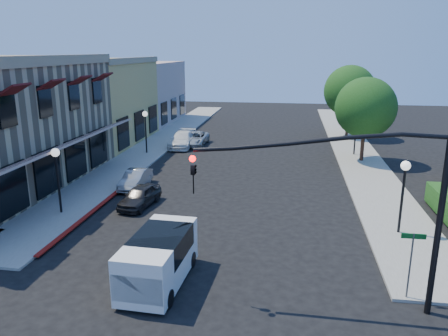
# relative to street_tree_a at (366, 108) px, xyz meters

# --- Properties ---
(ground) EXTENTS (120.00, 120.00, 0.00)m
(ground) POSITION_rel_street_tree_a_xyz_m (-8.80, -22.00, -4.19)
(ground) COLOR black
(ground) RESTS_ON ground
(sidewalk_left) EXTENTS (3.50, 50.00, 0.12)m
(sidewalk_left) POSITION_rel_street_tree_a_xyz_m (-17.55, 5.00, -4.13)
(sidewalk_left) COLOR gray
(sidewalk_left) RESTS_ON ground
(sidewalk_right) EXTENTS (3.50, 50.00, 0.12)m
(sidewalk_right) POSITION_rel_street_tree_a_xyz_m (-0.05, 5.00, -4.13)
(sidewalk_right) COLOR gray
(sidewalk_right) RESTS_ON ground
(curb_red_strip) EXTENTS (0.25, 10.00, 0.06)m
(curb_red_strip) POSITION_rel_street_tree_a_xyz_m (-15.70, -14.00, -4.19)
(curb_red_strip) COLOR maroon
(curb_red_strip) RESTS_ON ground
(yellow_stucco_building) EXTENTS (10.00, 12.00, 7.60)m
(yellow_stucco_building) POSITION_rel_street_tree_a_xyz_m (-24.30, 4.00, -0.39)
(yellow_stucco_building) COLOR tan
(yellow_stucco_building) RESTS_ON ground
(pink_stucco_building) EXTENTS (10.00, 12.00, 7.00)m
(pink_stucco_building) POSITION_rel_street_tree_a_xyz_m (-24.30, 16.00, -0.69)
(pink_stucco_building) COLOR tan
(pink_stucco_building) RESTS_ON ground
(street_tree_a) EXTENTS (4.56, 4.56, 6.48)m
(street_tree_a) POSITION_rel_street_tree_a_xyz_m (0.00, 0.00, 0.00)
(street_tree_a) COLOR #311C13
(street_tree_a) RESTS_ON ground
(street_tree_b) EXTENTS (4.94, 4.94, 7.02)m
(street_tree_b) POSITION_rel_street_tree_a_xyz_m (0.00, 10.00, 0.35)
(street_tree_b) COLOR #311C13
(street_tree_b) RESTS_ON ground
(signal_mast_arm) EXTENTS (8.01, 0.39, 6.00)m
(signal_mast_arm) POSITION_rel_street_tree_a_xyz_m (-2.94, -20.50, -0.11)
(signal_mast_arm) COLOR black
(signal_mast_arm) RESTS_ON ground
(street_name_sign) EXTENTS (0.80, 0.06, 2.50)m
(street_name_sign) POSITION_rel_street_tree_a_xyz_m (-1.30, -19.80, -2.50)
(street_name_sign) COLOR #595B5E
(street_name_sign) RESTS_ON ground
(lamppost_left_near) EXTENTS (0.44, 0.44, 3.57)m
(lamppost_left_near) POSITION_rel_street_tree_a_xyz_m (-17.30, -14.00, -1.46)
(lamppost_left_near) COLOR black
(lamppost_left_near) RESTS_ON ground
(lamppost_left_far) EXTENTS (0.44, 0.44, 3.57)m
(lamppost_left_far) POSITION_rel_street_tree_a_xyz_m (-17.30, 0.00, -1.46)
(lamppost_left_far) COLOR black
(lamppost_left_far) RESTS_ON ground
(lamppost_right_near) EXTENTS (0.44, 0.44, 3.57)m
(lamppost_right_near) POSITION_rel_street_tree_a_xyz_m (-0.30, -14.00, -1.46)
(lamppost_right_near) COLOR black
(lamppost_right_near) RESTS_ON ground
(lamppost_right_far) EXTENTS (0.44, 0.44, 3.57)m
(lamppost_right_far) POSITION_rel_street_tree_a_xyz_m (-0.30, 2.00, -1.46)
(lamppost_right_far) COLOR black
(lamppost_right_far) RESTS_ON ground
(white_van) EXTENTS (2.03, 4.30, 1.87)m
(white_van) POSITION_rel_street_tree_a_xyz_m (-10.10, -20.05, -3.11)
(white_van) COLOR white
(white_van) RESTS_ON ground
(parked_car_a) EXTENTS (1.80, 3.54, 1.15)m
(parked_car_a) POSITION_rel_street_tree_a_xyz_m (-13.60, -12.18, -3.62)
(parked_car_a) COLOR black
(parked_car_a) RESTS_ON ground
(parked_car_b) EXTENTS (1.20, 3.43, 1.13)m
(parked_car_b) POSITION_rel_street_tree_a_xyz_m (-15.00, -9.00, -3.63)
(parked_car_b) COLOR #9C9FA1
(parked_car_b) RESTS_ON ground
(parked_car_c) EXTENTS (1.96, 4.67, 1.35)m
(parked_car_c) POSITION_rel_street_tree_a_xyz_m (-15.00, 3.00, -3.52)
(parked_car_c) COLOR white
(parked_car_c) RESTS_ON ground
(parked_car_d) EXTENTS (2.05, 4.35, 1.20)m
(parked_car_d) POSITION_rel_street_tree_a_xyz_m (-14.07, 4.00, -3.59)
(parked_car_d) COLOR #ABAEB0
(parked_car_d) RESTS_ON ground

